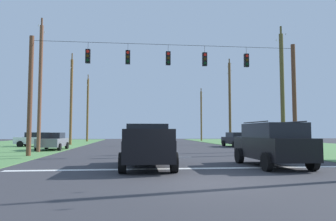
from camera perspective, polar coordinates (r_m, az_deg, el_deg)
ground_plane at (r=10.12m, az=7.50°, el=-12.97°), size 120.00×120.00×0.00m
stop_bar_stripe at (r=13.68m, az=3.75°, el=-10.59°), size 15.30×0.45×0.01m
lane_dash_0 at (r=19.58m, az=0.63°, el=-8.58°), size 2.50×0.15×0.01m
lane_dash_1 at (r=25.54m, az=-1.02°, el=-7.49°), size 2.50×0.15×0.01m
lane_dash_2 at (r=34.92m, az=-2.47°, el=-6.52°), size 2.50×0.15×0.01m
lane_dash_3 at (r=39.78m, az=-2.95°, el=-6.20°), size 2.50×0.15×0.01m
lane_dash_4 at (r=43.98m, az=-3.28°, el=-5.98°), size 2.50×0.15×0.01m
overhead_signal_span at (r=21.50m, az=0.07°, el=4.08°), size 18.65×0.31×7.97m
pickup_truck at (r=14.07m, az=-3.83°, el=-6.47°), size 2.37×5.44×1.95m
suv_black at (r=15.08m, az=18.58°, el=-5.75°), size 2.23×4.81×2.05m
distant_car_crossing_white at (r=35.82m, az=-22.89°, el=-4.89°), size 4.35×2.13×1.52m
distant_car_oncoming at (r=28.82m, az=-20.42°, el=-5.27°), size 2.04×4.31×1.52m
distant_car_far_parked at (r=33.64m, az=12.50°, el=-5.19°), size 2.31×4.44×1.52m
utility_pole_mid_right at (r=27.29m, az=20.28°, el=3.49°), size 0.34×1.78×10.41m
utility_pole_far_right at (r=39.73m, az=11.29°, el=1.65°), size 0.31×1.82×10.83m
utility_pole_near_left at (r=54.29m, az=6.13°, el=-0.72°), size 0.28×1.68×9.20m
utility_pole_far_left at (r=26.46m, az=-22.46°, el=4.22°), size 0.28×1.69×10.67m
utility_pole_distant_right at (r=39.44m, az=-17.38°, el=1.91°), size 0.31×1.97×11.21m
utility_pole_distant_left at (r=52.04m, az=-14.57°, el=0.37°), size 0.32×1.82×10.93m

